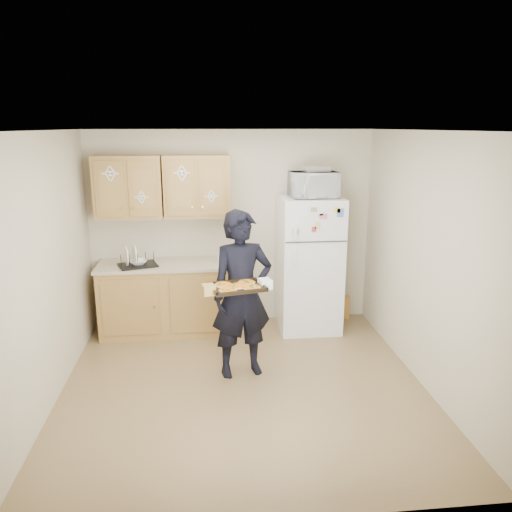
{
  "coord_description": "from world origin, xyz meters",
  "views": [
    {
      "loc": [
        -0.35,
        -4.52,
        2.54
      ],
      "look_at": [
        0.17,
        0.45,
        1.23
      ],
      "focal_mm": 35.0,
      "sensor_mm": 36.0,
      "label": 1
    }
  ],
  "objects_px": {
    "person": "(242,295)",
    "microwave": "(314,185)",
    "dish_rack": "(138,259)",
    "refrigerator": "(309,264)",
    "baking_tray": "(237,288)"
  },
  "relations": [
    {
      "from": "person",
      "to": "microwave",
      "type": "bearing_deg",
      "value": 36.18
    },
    {
      "from": "refrigerator",
      "to": "dish_rack",
      "type": "distance_m",
      "value": 2.12
    },
    {
      "from": "refrigerator",
      "to": "microwave",
      "type": "xyz_separation_m",
      "value": [
        0.01,
        -0.05,
        1.0
      ]
    },
    {
      "from": "person",
      "to": "microwave",
      "type": "distance_m",
      "value": 1.75
    },
    {
      "from": "refrigerator",
      "to": "dish_rack",
      "type": "height_order",
      "value": "refrigerator"
    },
    {
      "from": "refrigerator",
      "to": "dish_rack",
      "type": "relative_size",
      "value": 3.9
    },
    {
      "from": "person",
      "to": "baking_tray",
      "type": "bearing_deg",
      "value": -115.4
    },
    {
      "from": "refrigerator",
      "to": "baking_tray",
      "type": "xyz_separation_m",
      "value": [
        -1.0,
        -1.44,
        0.19
      ]
    },
    {
      "from": "person",
      "to": "dish_rack",
      "type": "height_order",
      "value": "person"
    },
    {
      "from": "baking_tray",
      "to": "microwave",
      "type": "height_order",
      "value": "microwave"
    },
    {
      "from": "microwave",
      "to": "refrigerator",
      "type": "bearing_deg",
      "value": 101.82
    },
    {
      "from": "microwave",
      "to": "person",
      "type": "bearing_deg",
      "value": -135.88
    },
    {
      "from": "refrigerator",
      "to": "person",
      "type": "relative_size",
      "value": 0.98
    },
    {
      "from": "refrigerator",
      "to": "microwave",
      "type": "bearing_deg",
      "value": -73.42
    },
    {
      "from": "microwave",
      "to": "dish_rack",
      "type": "xyz_separation_m",
      "value": [
        -2.13,
        0.01,
        -0.87
      ]
    }
  ]
}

